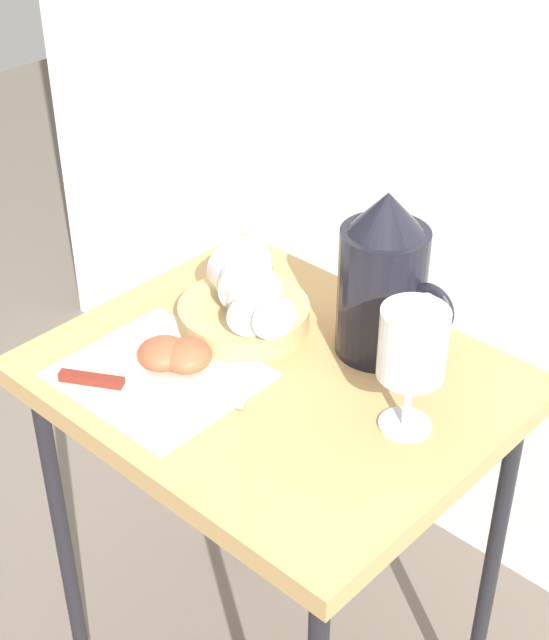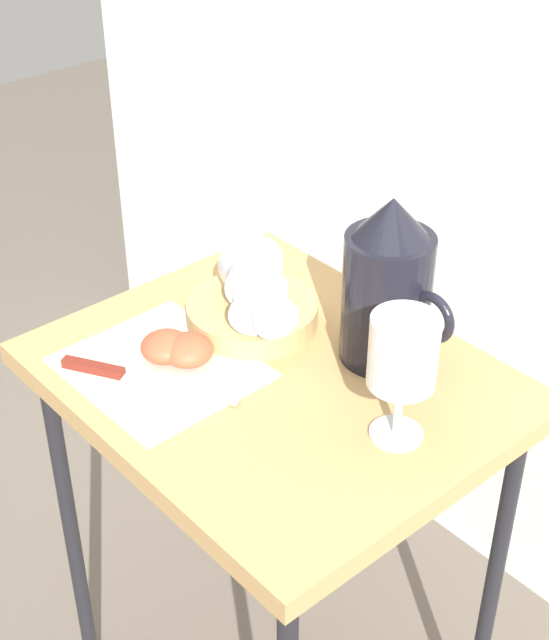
% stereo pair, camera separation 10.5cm
% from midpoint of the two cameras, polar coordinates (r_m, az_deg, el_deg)
% --- Properties ---
extents(table, '(0.58, 0.48, 0.69)m').
position_cam_midpoint_polar(table, '(1.27, 2.37, -5.61)').
color(table, tan).
rests_on(table, ground_plane).
extents(linen_napkin, '(0.24, 0.21, 0.00)m').
position_cam_midpoint_polar(linen_napkin, '(1.24, -4.42, -2.92)').
color(linen_napkin, beige).
rests_on(linen_napkin, table).
extents(basket_tray, '(0.18, 0.18, 0.03)m').
position_cam_midpoint_polar(basket_tray, '(1.31, 0.95, 0.28)').
color(basket_tray, tan).
rests_on(basket_tray, table).
extents(pitcher, '(0.17, 0.11, 0.23)m').
position_cam_midpoint_polar(pitcher, '(1.22, 9.19, 1.39)').
color(pitcher, black).
rests_on(pitcher, table).
extents(wine_glass_upright, '(0.08, 0.08, 0.16)m').
position_cam_midpoint_polar(wine_glass_upright, '(1.08, 10.44, -2.34)').
color(wine_glass_upright, silver).
rests_on(wine_glass_upright, table).
extents(wine_glass_tipped_near, '(0.16, 0.12, 0.07)m').
position_cam_midpoint_polar(wine_glass_tipped_near, '(1.28, 1.07, 2.35)').
color(wine_glass_tipped_near, silver).
rests_on(wine_glass_tipped_near, basket_tray).
extents(wine_glass_tipped_far, '(0.15, 0.15, 0.08)m').
position_cam_midpoint_polar(wine_glass_tipped_far, '(1.29, 1.14, 2.62)').
color(wine_glass_tipped_far, silver).
rests_on(wine_glass_tipped_far, basket_tray).
extents(apple_half_left, '(0.07, 0.07, 0.04)m').
position_cam_midpoint_polar(apple_half_left, '(1.24, -4.10, -1.66)').
color(apple_half_left, '#C15133').
rests_on(apple_half_left, linen_napkin).
extents(apple_half_right, '(0.07, 0.07, 0.04)m').
position_cam_midpoint_polar(apple_half_right, '(1.23, -2.75, -1.87)').
color(apple_half_right, '#C15133').
rests_on(apple_half_right, linen_napkin).
extents(knife, '(0.22, 0.13, 0.01)m').
position_cam_midpoint_polar(knife, '(1.22, -6.63, -3.35)').
color(knife, silver).
rests_on(knife, linen_napkin).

